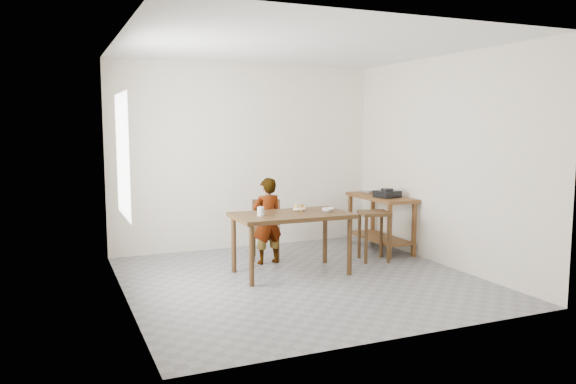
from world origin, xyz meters
name	(u,v)px	position (x,y,z in m)	size (l,w,h in m)	color
floor	(301,281)	(0.00, 0.00, -0.02)	(4.00, 4.00, 0.04)	slate
ceiling	(302,44)	(0.00, 0.00, 2.72)	(4.00, 4.00, 0.04)	white
wall_back	(245,157)	(0.00, 2.02, 1.35)	(4.00, 0.04, 2.70)	white
wall_front	(403,182)	(0.00, -2.02, 1.35)	(4.00, 0.04, 2.70)	white
wall_left	(120,171)	(-2.02, 0.00, 1.35)	(0.04, 4.00, 2.70)	white
wall_right	(444,161)	(2.02, 0.00, 1.35)	(0.04, 4.00, 2.70)	white
window_pane	(122,155)	(-1.97, 0.20, 1.50)	(0.02, 1.10, 1.30)	white
dining_table	(291,244)	(0.00, 0.30, 0.38)	(1.40, 0.80, 0.75)	#412A14
prep_counter	(380,223)	(1.72, 1.00, 0.40)	(0.50, 1.20, 0.80)	brown
child	(267,221)	(-0.09, 0.90, 0.57)	(0.41, 0.27, 1.14)	white
dining_chair	(266,230)	(-0.01, 1.14, 0.40)	(0.38, 0.38, 0.80)	#412A14
stool	(374,236)	(1.29, 0.48, 0.33)	(0.38, 0.38, 0.67)	#412A14
glass_tumbler	(261,211)	(-0.40, 0.28, 0.80)	(0.08, 0.08, 0.11)	silver
small_bowl	(328,210)	(0.47, 0.24, 0.77)	(0.15, 0.15, 0.05)	silver
banana	(299,209)	(0.16, 0.41, 0.78)	(0.17, 0.12, 0.06)	gold
serving_bowl	(369,191)	(1.72, 1.34, 0.83)	(0.22, 0.22, 0.05)	silver
gas_burner	(387,194)	(1.70, 0.80, 0.85)	(0.29, 0.29, 0.10)	black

